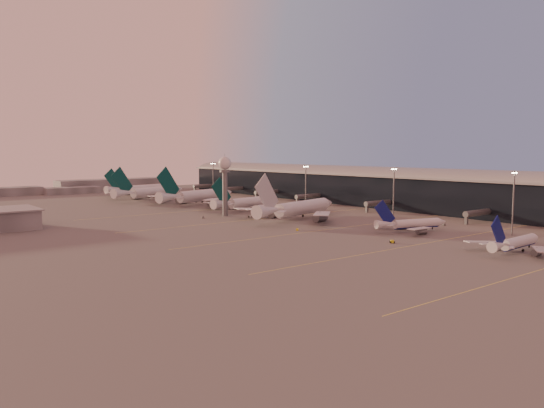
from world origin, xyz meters
TOP-DOWN VIEW (x-y plane):
  - ground at (0.00, 0.00)m, footprint 700.00×700.00m
  - taxiway_markings at (30.00, 56.00)m, footprint 180.00×185.25m
  - terminal at (107.88, 110.09)m, footprint 57.00×362.00m
  - radar_tower at (5.00, 120.00)m, footprint 6.40×6.40m
  - mast_a at (58.00, 0.00)m, footprint 3.60×0.56m
  - mast_b at (55.00, 55.00)m, footprint 3.60×0.56m
  - mast_c at (50.00, 110.00)m, footprint 3.60×0.56m
  - mast_d at (48.00, 200.00)m, footprint 3.60×0.56m
  - distant_horizon at (2.62, 325.14)m, footprint 165.00×37.50m
  - narrowbody_near at (24.66, -18.56)m, footprint 33.74×26.89m
  - narrowbody_mid at (34.85, 29.46)m, footprint 33.58×26.41m
  - widebody_white at (24.57, 87.06)m, footprint 63.46×50.16m
  - greentail_a at (27.59, 132.42)m, footprint 51.86×41.45m
  - greentail_b at (22.15, 175.63)m, footprint 63.35×50.37m
  - greentail_c at (13.13, 221.77)m, footprint 60.44×48.00m
  - greentail_d at (22.30, 260.42)m, footprint 55.45×44.27m
  - gsv_tug_mid at (7.84, 17.32)m, footprint 4.10×3.79m
  - gsv_truck_b at (61.04, 31.64)m, footprint 5.04×2.61m
  - gsv_truck_c at (1.12, 60.54)m, footprint 4.63×4.46m
  - gsv_catering_b at (69.85, 72.28)m, footprint 5.64×3.73m
  - gsv_tug_far at (11.04, 107.06)m, footprint 3.68×4.47m
  - gsv_truck_d at (-8.61, 118.91)m, footprint 3.19×5.31m
  - gsv_tug_hangar at (56.16, 157.05)m, footprint 3.86×2.52m

SIDE VIEW (x-z plane):
  - ground at x=0.00m, z-range 0.00..0.00m
  - taxiway_markings at x=30.00m, z-range 0.00..0.02m
  - gsv_tug_mid at x=7.84m, z-range 0.02..1.02m
  - gsv_tug_hangar at x=56.16m, z-range 0.02..1.07m
  - gsv_tug_far at x=11.04m, z-range 0.02..1.12m
  - gsv_truck_c at x=1.12m, z-range 0.02..1.93m
  - gsv_truck_b at x=61.04m, z-range 0.02..1.96m
  - gsv_truck_d at x=-8.61m, z-range 0.02..2.04m
  - gsv_catering_b at x=69.85m, z-range 0.00..4.26m
  - narrowbody_near at x=24.66m, z-range -3.92..9.26m
  - narrowbody_mid at x=34.85m, z-range -4.01..9.46m
  - greentail_a at x=27.59m, z-range -6.17..12.91m
  - greentail_d at x=22.30m, z-range -6.62..13.86m
  - distant_horizon at x=2.62m, z-range -0.61..8.39m
  - widebody_white at x=24.57m, z-range -7.47..15.41m
  - greentail_c at x=13.13m, z-range -7.38..15.44m
  - greentail_b at x=22.15m, z-range -7.70..16.10m
  - terminal at x=107.88m, z-range -1.00..22.04m
  - mast_a at x=58.00m, z-range 1.24..26.24m
  - mast_b at x=55.00m, z-range 1.24..26.24m
  - mast_c at x=50.00m, z-range 1.24..26.24m
  - mast_d at x=48.00m, z-range 1.24..26.24m
  - radar_tower at x=5.00m, z-range 5.40..36.50m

